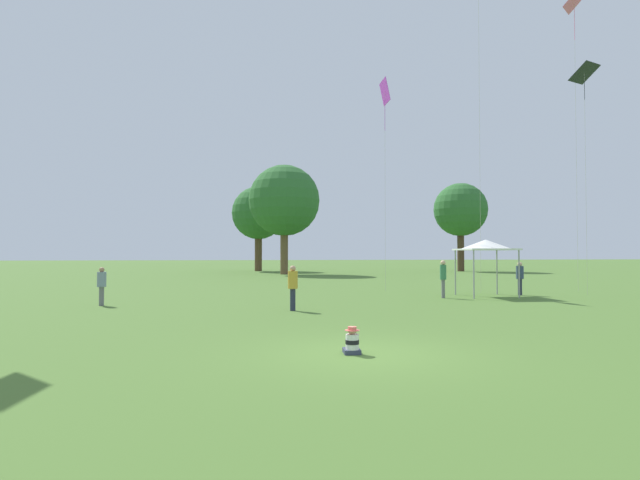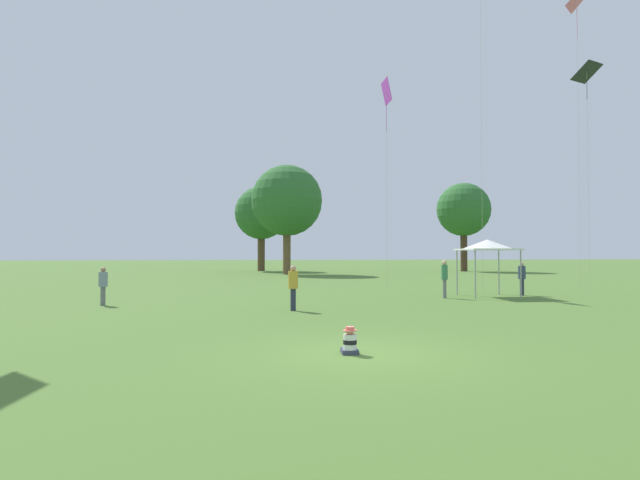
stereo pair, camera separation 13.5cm
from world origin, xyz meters
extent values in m
plane|color=#4C702D|center=(0.00, 0.00, 0.00)|extent=(300.00, 300.00, 0.00)
cube|color=#383D56|center=(-0.25, 0.09, 0.05)|extent=(0.38, 0.46, 0.10)
cylinder|color=white|center=(-0.26, 0.02, 0.27)|extent=(0.30, 0.30, 0.33)
cylinder|color=black|center=(-0.26, 0.02, 0.27)|extent=(0.31, 0.31, 0.09)
sphere|color=tan|center=(-0.26, 0.02, 0.51)|extent=(0.19, 0.19, 0.19)
cylinder|color=#E0665B|center=(-0.26, 0.02, 0.52)|extent=(0.32, 0.32, 0.01)
cylinder|color=#E0665B|center=(-0.26, 0.02, 0.55)|extent=(0.19, 0.19, 0.08)
cylinder|color=slate|center=(6.92, 12.70, 0.45)|extent=(0.23, 0.23, 0.91)
cylinder|color=#387A51|center=(6.92, 12.70, 1.27)|extent=(0.42, 0.42, 0.72)
sphere|color=#DBAD89|center=(6.92, 12.70, 1.73)|extent=(0.25, 0.25, 0.25)
cylinder|color=#282D42|center=(11.54, 13.70, 0.43)|extent=(0.29, 0.29, 0.85)
cylinder|color=#334260|center=(11.54, 13.70, 1.19)|extent=(0.53, 0.53, 0.68)
sphere|color=#DBAD89|center=(11.54, 13.70, 1.63)|extent=(0.23, 0.23, 0.23)
cylinder|color=#282D42|center=(-0.85, 8.35, 0.42)|extent=(0.25, 0.25, 0.85)
cylinder|color=gold|center=(-0.85, 8.35, 1.18)|extent=(0.46, 0.46, 0.67)
sphere|color=tan|center=(-0.85, 8.35, 1.61)|extent=(0.23, 0.23, 0.23)
cylinder|color=slate|center=(-8.64, 11.32, 0.39)|extent=(0.23, 0.23, 0.79)
cylinder|color=gray|center=(-8.64, 11.32, 1.10)|extent=(0.42, 0.42, 0.62)
sphere|color=#A37556|center=(-8.64, 11.32, 1.50)|extent=(0.21, 0.21, 0.21)
cube|color=white|center=(9.43, 13.24, 2.39)|extent=(2.63, 2.63, 0.08)
cone|color=white|center=(9.43, 13.24, 2.66)|extent=(2.50, 2.50, 0.46)
cylinder|color=#99999E|center=(8.30, 14.43, 1.18)|extent=(0.07, 0.07, 2.35)
cylinder|color=#99999E|center=(10.61, 14.37, 1.18)|extent=(0.07, 0.07, 2.35)
cylinder|color=#99999E|center=(8.24, 12.12, 1.18)|extent=(0.07, 0.07, 2.35)
cylinder|color=#99999E|center=(10.55, 12.06, 1.18)|extent=(0.07, 0.07, 2.35)
cylinder|color=#BCB7A8|center=(10.11, 15.22, 10.62)|extent=(0.01, 0.01, 21.23)
cube|color=pink|center=(16.02, 15.35, 16.77)|extent=(1.58, 1.55, 0.90)
cylinder|color=pink|center=(16.02, 15.35, 15.40)|extent=(0.02, 0.02, 1.84)
cylinder|color=#BCB7A8|center=(16.02, 15.35, 8.39)|extent=(0.01, 0.01, 16.77)
cube|color=#B738C6|center=(5.36, 17.58, 11.72)|extent=(0.31, 1.36, 1.33)
cylinder|color=#B738C6|center=(5.36, 17.58, 10.32)|extent=(0.02, 0.02, 1.84)
cylinder|color=#BCB7A8|center=(5.36, 17.58, 5.86)|extent=(0.01, 0.01, 11.71)
cube|color=#1E2328|center=(15.19, 13.44, 11.84)|extent=(1.60, 1.48, 0.76)
cylinder|color=#1E2328|center=(15.19, 13.44, 10.89)|extent=(0.02, 0.02, 1.00)
cylinder|color=#BCB7A8|center=(15.19, 13.44, 5.92)|extent=(0.01, 0.01, 11.84)
cylinder|color=#473323|center=(22.99, 47.04, 2.87)|extent=(0.81, 0.81, 5.74)
sphere|color=#2D662D|center=(22.99, 47.04, 7.52)|extent=(6.47, 6.47, 6.47)
cylinder|color=brown|center=(-1.44, 51.33, 2.70)|extent=(0.89, 0.89, 5.40)
sphere|color=#2D662D|center=(-1.44, 51.33, 7.20)|extent=(6.55, 6.55, 6.55)
cylinder|color=brown|center=(1.06, 41.24, 2.84)|extent=(0.80, 0.80, 5.68)
sphere|color=#2D662D|center=(1.06, 41.24, 7.72)|extent=(7.42, 7.42, 7.42)
camera|label=1|loc=(-2.48, -10.70, 2.20)|focal=28.00mm
camera|label=2|loc=(-2.34, -10.72, 2.20)|focal=28.00mm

